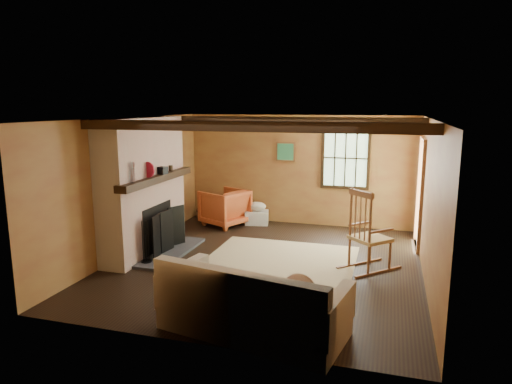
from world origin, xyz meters
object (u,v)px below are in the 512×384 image
(rocking_chair, at_px, (368,236))
(armchair, at_px, (225,207))
(fireplace, at_px, (145,192))
(sofa, at_px, (252,308))
(laundry_basket, at_px, (257,217))

(rocking_chair, xyz_separation_m, armchair, (-3.15, 1.92, -0.16))
(armchair, bearing_deg, fireplace, 7.03)
(sofa, bearing_deg, armchair, 124.96)
(rocking_chair, xyz_separation_m, sofa, (-1.17, -2.54, -0.25))
(rocking_chair, height_order, laundry_basket, rocking_chair)
(rocking_chair, bearing_deg, laundry_basket, 3.12)
(fireplace, height_order, rocking_chair, fireplace)
(sofa, xyz_separation_m, laundry_basket, (-1.34, 4.76, -0.16))
(sofa, xyz_separation_m, armchair, (-1.98, 4.47, 0.09))
(laundry_basket, bearing_deg, rocking_chair, -41.53)
(sofa, relative_size, laundry_basket, 4.58)
(rocking_chair, bearing_deg, sofa, 110.04)
(armchair, bearing_deg, laundry_basket, 139.97)
(rocking_chair, relative_size, sofa, 0.58)
(sofa, bearing_deg, fireplace, 149.96)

